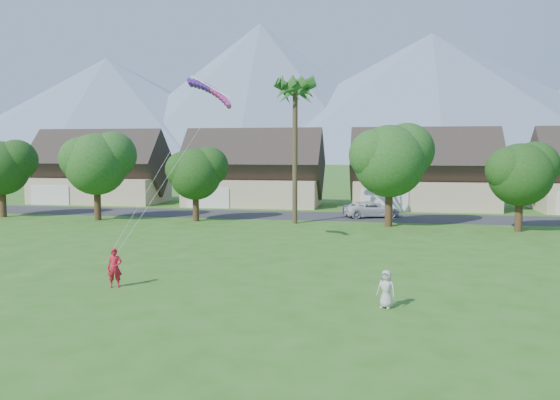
% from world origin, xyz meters
% --- Properties ---
extents(ground, '(500.00, 500.00, 0.00)m').
position_xyz_m(ground, '(0.00, 0.00, 0.00)').
color(ground, '#2D6019').
rests_on(ground, ground).
extents(street, '(90.00, 7.00, 0.01)m').
position_xyz_m(street, '(0.00, 34.00, 0.01)').
color(street, '#2D2D30').
rests_on(street, ground).
extents(kite_flyer, '(0.79, 0.65, 1.85)m').
position_xyz_m(kite_flyer, '(-7.02, 5.26, 0.93)').
color(kite_flyer, red).
rests_on(kite_flyer, ground).
extents(watcher, '(0.90, 0.74, 1.57)m').
position_xyz_m(watcher, '(5.46, 4.14, 0.78)').
color(watcher, '#B3B2AE').
rests_on(watcher, ground).
extents(parked_car, '(5.92, 4.24, 1.50)m').
position_xyz_m(parked_car, '(4.53, 34.00, 0.75)').
color(parked_car, silver).
rests_on(parked_car, ground).
extents(mountain_ridge, '(540.00, 240.00, 70.00)m').
position_xyz_m(mountain_ridge, '(10.40, 260.00, 29.07)').
color(mountain_ridge, slate).
rests_on(mountain_ridge, ground).
extents(houses_row, '(72.75, 8.19, 8.86)m').
position_xyz_m(houses_row, '(0.49, 42.99, 3.44)').
color(houses_row, beige).
rests_on(houses_row, ground).
extents(tree_row, '(62.27, 6.67, 8.45)m').
position_xyz_m(tree_row, '(-1.14, 27.92, 4.89)').
color(tree_row, '#47301C').
rests_on(tree_row, ground).
extents(fan_palm, '(3.00, 3.00, 13.80)m').
position_xyz_m(fan_palm, '(-2.00, 28.50, 11.80)').
color(fan_palm, '#4C3D26').
rests_on(fan_palm, ground).
extents(parafoil_kite, '(3.02, 1.12, 0.50)m').
position_xyz_m(parafoil_kite, '(-5.11, 14.61, 10.07)').
color(parafoil_kite, '#4E16AB').
rests_on(parafoil_kite, ground).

